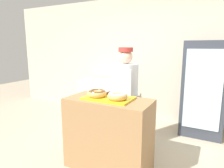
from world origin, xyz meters
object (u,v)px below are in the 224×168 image
object	(u,v)px
beverage_fridge	(204,89)
bottle_green	(119,79)
donut_chocolate_glaze	(97,93)
brownie_back_right	(117,94)
chest_freezer	(104,98)
bottle_amber	(123,77)
baker_person	(125,97)
brownie_back_left	(110,93)
serving_tray	(108,98)
donut_light_glaze	(117,96)

from	to	relation	value
beverage_fridge	bottle_green	size ratio (longest dim) A/B	6.77
donut_chocolate_glaze	bottle_green	world-z (taller)	bottle_green
brownie_back_right	chest_freezer	xyz separation A→B (m)	(-1.15, 1.61, -0.57)
beverage_fridge	bottle_amber	distance (m)	1.70
baker_person	bottle_amber	bearing A→B (deg)	115.80
brownie_back_left	bottle_green	size ratio (longest dim) A/B	0.29
donut_chocolate_glaze	bottle_amber	xyz separation A→B (m)	(-0.52, 1.95, -0.08)
serving_tray	donut_chocolate_glaze	distance (m)	0.16
brownie_back_left	brownie_back_right	bearing A→B (deg)	0.00
baker_person	bottle_green	xyz separation A→B (m)	(-0.57, 0.95, 0.11)
serving_tray	donut_chocolate_glaze	bearing A→B (deg)	-165.39
brownie_back_left	bottle_amber	bearing A→B (deg)	109.12
beverage_fridge	chest_freezer	distance (m)	2.16
brownie_back_right	beverage_fridge	world-z (taller)	beverage_fridge
brownie_back_left	beverage_fridge	world-z (taller)	beverage_fridge
donut_chocolate_glaze	donut_light_glaze	size ratio (longest dim) A/B	1.00
serving_tray	beverage_fridge	distance (m)	2.04
donut_light_glaze	brownie_back_left	size ratio (longest dim) A/B	3.37
donut_chocolate_glaze	bottle_green	bearing A→B (deg)	106.11
brownie_back_left	bottle_amber	size ratio (longest dim) A/B	0.31
beverage_fridge	donut_chocolate_glaze	bearing A→B (deg)	-123.21
serving_tray	beverage_fridge	bearing A→B (deg)	59.67
donut_light_glaze	chest_freezer	world-z (taller)	donut_light_glaze
brownie_back_right	baker_person	world-z (taller)	baker_person
brownie_back_right	bottle_green	bearing A→B (deg)	115.09
brownie_back_right	bottle_amber	xyz separation A→B (m)	(-0.72, 1.76, -0.05)
donut_light_glaze	chest_freezer	bearing A→B (deg)	124.55
donut_chocolate_glaze	bottle_green	distance (m)	1.67
donut_light_glaze	bottle_green	world-z (taller)	bottle_green
chest_freezer	baker_person	bearing A→B (deg)	-47.37
bottle_green	bottle_amber	distance (m)	0.35
baker_person	bottle_amber	size ratio (longest dim) A/B	6.62
chest_freezer	brownie_back_left	bearing A→B (deg)	-57.24
beverage_fridge	bottle_amber	bearing A→B (deg)	174.84
beverage_fridge	bottle_amber	world-z (taller)	beverage_fridge
serving_tray	chest_freezer	xyz separation A→B (m)	(-1.09, 1.76, -0.54)
serving_tray	bottle_green	xyz separation A→B (m)	(-0.61, 1.57, -0.02)
donut_chocolate_glaze	brownie_back_right	world-z (taller)	donut_chocolate_glaze
baker_person	bottle_green	distance (m)	1.11
donut_chocolate_glaze	chest_freezer	world-z (taller)	donut_chocolate_glaze
serving_tray	brownie_back_right	xyz separation A→B (m)	(0.05, 0.15, 0.03)
brownie_back_left	baker_person	bearing A→B (deg)	88.55
baker_person	chest_freezer	world-z (taller)	baker_person
serving_tray	chest_freezer	distance (m)	2.14
donut_light_glaze	brownie_back_right	world-z (taller)	donut_light_glaze
bottle_amber	bottle_green	bearing A→B (deg)	-81.19
bottle_green	chest_freezer	bearing A→B (deg)	157.86
baker_person	bottle_amber	world-z (taller)	baker_person
beverage_fridge	chest_freezer	bearing A→B (deg)	179.82
donut_light_glaze	bottle_green	size ratio (longest dim) A/B	0.99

